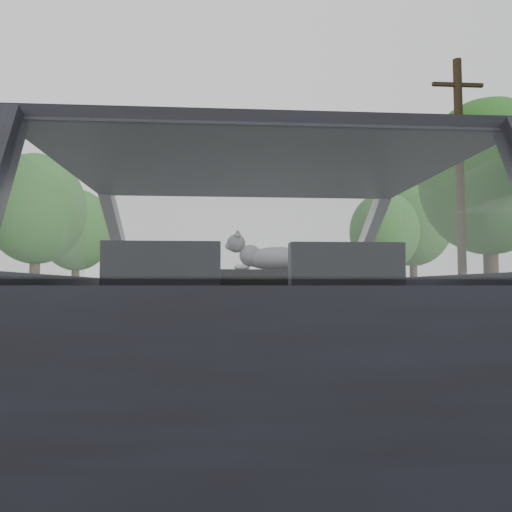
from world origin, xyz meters
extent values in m
plane|color=black|center=(0.00, 0.00, 0.00)|extent=(140.00, 140.00, 0.00)
cube|color=black|center=(0.00, 0.00, 0.72)|extent=(1.80, 4.00, 1.45)
cube|color=black|center=(0.00, 0.62, 0.85)|extent=(1.58, 0.45, 0.30)
cube|color=black|center=(-0.40, -0.29, 0.88)|extent=(0.50, 0.72, 0.42)
cube|color=black|center=(0.40, -0.29, 0.88)|extent=(0.50, 0.72, 0.42)
torus|color=black|center=(-0.40, 0.33, 0.92)|extent=(0.36, 0.36, 0.04)
ellipsoid|color=#989898|center=(0.21, 0.61, 1.09)|extent=(0.61, 0.29, 0.26)
cube|color=gray|center=(4.30, 10.00, 0.58)|extent=(0.05, 90.00, 0.32)
imported|color=#AEAEAE|center=(-0.37, 16.85, 0.68)|extent=(1.79, 4.18, 1.35)
cube|color=#0B5620|center=(7.15, 23.63, 1.31)|extent=(0.45, 1.02, 2.62)
cylinder|color=#34271E|center=(6.37, 10.42, 3.58)|extent=(0.27, 0.27, 7.16)
camera|label=1|loc=(-0.15, -2.55, 0.90)|focal=35.00mm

